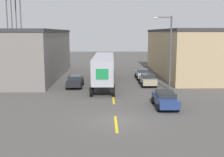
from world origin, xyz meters
The scene contains 10 objects.
ground_plane centered at (0.00, 0.00, 0.00)m, with size 160.00×160.00×0.00m, color #4C4947.
road_centerline centered at (0.00, 7.09, 0.00)m, with size 0.20×19.49×0.01m.
warehouse_left centered at (-12.69, 21.83, 3.59)m, with size 10.23×22.46×7.17m.
warehouse_right centered at (13.25, 24.19, 3.64)m, with size 11.34×23.45×7.26m.
semi_truck centered at (-0.99, 15.09, 2.37)m, with size 2.94×15.38×3.91m.
parked_car_left_far centered at (-4.61, 13.75, 0.79)m, with size 1.96×4.39×1.49m.
parked_car_right_mid centered at (4.61, 14.69, 0.79)m, with size 1.96×4.39×1.49m.
parked_car_right_far centered at (4.61, 19.82, 0.79)m, with size 1.96×4.39×1.49m.
parked_car_right_near centered at (4.61, 3.95, 0.79)m, with size 1.96×4.39×1.49m.
street_lamp centered at (6.54, 11.86, 4.92)m, with size 2.21×0.32×8.61m.
Camera 1 is at (-0.72, -20.71, 6.71)m, focal length 45.00 mm.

